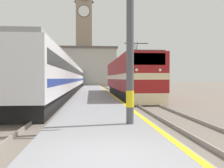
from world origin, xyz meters
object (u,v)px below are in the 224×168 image
Objects in this scene: locomotive_train at (128,77)px; clock_tower at (84,33)px; passenger_train at (68,77)px; catenary_mast at (133,18)px.

clock_tower is (-5.58, 48.87, 12.79)m from locomotive_train.
locomotive_train is at bearing -83.49° from clock_tower.
locomotive_train is 0.35× the size of passenger_train.
clock_tower is at bearing 92.79° from catenary_mast.
passenger_train is 7.09× the size of catenary_mast.
locomotive_train is 50.82m from clock_tower.
catenary_mast is at bearing -87.21° from clock_tower.
catenary_mast is 67.16m from clock_tower.
locomotive_train reaches higher than passenger_train.
catenary_mast is (-2.35, -17.35, 2.07)m from locomotive_train.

